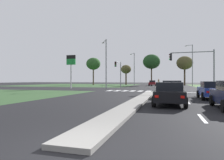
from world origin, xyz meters
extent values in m
plane|color=black|center=(0.00, 30.00, 0.00)|extent=(200.00, 200.00, 0.00)
cube|color=#2D4C28|center=(-25.50, 54.50, 0.00)|extent=(35.00, 35.00, 0.01)
cube|color=gray|center=(0.00, 11.00, 0.07)|extent=(1.20, 22.00, 0.14)
cube|color=gray|center=(0.00, 55.00, 0.07)|extent=(1.20, 36.00, 0.14)
cube|color=silver|center=(3.50, 5.04, 0.01)|extent=(0.14, 2.00, 0.01)
cube|color=silver|center=(3.50, 11.04, 0.01)|extent=(0.14, 2.00, 0.01)
cube|color=silver|center=(3.50, 17.04, 0.01)|extent=(0.14, 2.00, 0.01)
cube|color=silver|center=(3.80, 23.00, 0.01)|extent=(6.40, 0.50, 0.01)
cube|color=silver|center=(-6.40, 24.80, 0.01)|extent=(0.70, 2.80, 0.01)
cube|color=silver|center=(-5.25, 24.80, 0.01)|extent=(0.70, 2.80, 0.01)
cube|color=silver|center=(-4.10, 24.80, 0.01)|extent=(0.70, 2.80, 0.01)
cube|color=silver|center=(-2.95, 24.80, 0.01)|extent=(0.70, 2.80, 0.01)
cube|color=silver|center=(-1.80, 24.80, 0.01)|extent=(0.70, 2.80, 0.01)
cube|color=silver|center=(-0.65, 24.80, 0.01)|extent=(0.70, 2.80, 0.01)
cube|color=#BCAD8E|center=(2.43, 15.49, 0.67)|extent=(1.81, 4.15, 0.71)
cube|color=black|center=(2.43, 15.34, 1.29)|extent=(1.59, 1.91, 0.52)
cube|color=red|center=(1.75, 13.40, 0.74)|extent=(0.20, 0.04, 0.14)
cube|color=red|center=(3.12, 13.40, 0.74)|extent=(0.20, 0.04, 0.14)
cylinder|color=black|center=(1.53, 16.82, 0.32)|extent=(0.22, 0.64, 0.64)
cylinder|color=black|center=(3.34, 16.82, 0.32)|extent=(0.22, 0.64, 0.64)
cylinder|color=black|center=(1.53, 14.16, 0.32)|extent=(0.22, 0.64, 0.64)
cylinder|color=black|center=(3.34, 14.16, 0.32)|extent=(0.22, 0.64, 0.64)
cube|color=#A31919|center=(9.77, 27.88, 0.66)|extent=(4.37, 1.79, 0.69)
cylinder|color=black|center=(8.38, 26.99, 0.32)|extent=(0.64, 0.22, 0.64)
cylinder|color=black|center=(8.38, 28.78, 0.32)|extent=(0.64, 0.22, 0.64)
cube|color=black|center=(2.20, 9.38, 0.63)|extent=(1.77, 4.22, 0.62)
cube|color=black|center=(2.20, 9.23, 1.20)|extent=(1.56, 1.94, 0.52)
cube|color=red|center=(1.53, 7.25, 0.69)|extent=(0.20, 0.04, 0.14)
cube|color=red|center=(2.88, 7.25, 0.69)|extent=(0.20, 0.04, 0.14)
cylinder|color=black|center=(1.32, 10.74, 0.32)|extent=(0.22, 0.64, 0.64)
cylinder|color=black|center=(3.09, 10.74, 0.32)|extent=(0.22, 0.64, 0.64)
cylinder|color=black|center=(1.32, 8.03, 0.32)|extent=(0.22, 0.64, 0.64)
cylinder|color=black|center=(3.09, 8.03, 0.32)|extent=(0.22, 0.64, 0.64)
cube|color=maroon|center=(-2.38, 54.17, 0.66)|extent=(1.82, 4.46, 0.68)
cube|color=black|center=(-2.38, 54.32, 1.26)|extent=(1.61, 2.05, 0.52)
cube|color=red|center=(-1.69, 56.42, 0.73)|extent=(0.20, 0.04, 0.14)
cube|color=red|center=(-3.08, 56.42, 0.73)|extent=(0.20, 0.04, 0.14)
cylinder|color=black|center=(-1.47, 52.74, 0.32)|extent=(0.22, 0.64, 0.64)
cylinder|color=black|center=(-3.30, 52.74, 0.32)|extent=(0.22, 0.64, 0.64)
cylinder|color=black|center=(-1.47, 55.60, 0.32)|extent=(0.22, 0.64, 0.64)
cylinder|color=black|center=(-3.30, 55.60, 0.32)|extent=(0.22, 0.64, 0.64)
cube|color=navy|center=(5.66, 14.34, 0.64)|extent=(1.81, 4.23, 0.65)
cube|color=black|center=(5.66, 14.19, 1.23)|extent=(1.59, 1.95, 0.52)
cube|color=red|center=(4.97, 12.21, 0.71)|extent=(0.20, 0.04, 0.14)
cylinder|color=black|center=(4.75, 15.70, 0.32)|extent=(0.22, 0.64, 0.64)
cylinder|color=black|center=(6.56, 15.70, 0.32)|extent=(0.22, 0.64, 0.64)
cylinder|color=black|center=(4.75, 12.99, 0.32)|extent=(0.22, 0.64, 0.64)
cylinder|color=black|center=(4.78, 9.85, 0.32)|extent=(0.22, 0.64, 0.64)
cylinder|color=black|center=(4.78, 6.96, 0.32)|extent=(0.22, 0.64, 0.64)
cylinder|color=gray|center=(-7.60, 36.60, 2.71)|extent=(0.18, 0.18, 5.41)
cylinder|color=gray|center=(-7.60, 34.54, 5.16)|extent=(0.12, 4.12, 0.12)
cube|color=black|center=(-7.60, 32.48, 4.64)|extent=(0.32, 0.26, 0.95)
sphere|color=#360503|center=(-7.60, 32.32, 4.94)|extent=(0.20, 0.20, 0.20)
sphere|color=#3A2405|center=(-7.60, 32.32, 4.64)|extent=(0.20, 0.20, 0.20)
sphere|color=green|center=(-7.60, 32.32, 4.34)|extent=(0.20, 0.20, 0.20)
cylinder|color=gray|center=(7.60, 23.40, 2.72)|extent=(0.18, 0.18, 5.44)
cylinder|color=gray|center=(5.02, 23.40, 5.19)|extent=(5.16, 0.12, 0.12)
cube|color=black|center=(2.44, 23.40, 4.67)|extent=(0.26, 0.32, 0.95)
sphere|color=#360503|center=(2.28, 23.40, 4.97)|extent=(0.20, 0.20, 0.20)
sphere|color=#3A2405|center=(2.28, 23.40, 4.67)|extent=(0.20, 0.20, 0.20)
sphere|color=green|center=(2.28, 23.40, 4.37)|extent=(0.20, 0.20, 0.20)
cylinder|color=gray|center=(-8.12, 28.24, 4.28)|extent=(0.20, 0.20, 8.57)
cylinder|color=gray|center=(-8.69, 29.15, 8.47)|extent=(1.21, 1.88, 0.10)
ellipsoid|color=#B2B2A8|center=(-9.25, 30.06, 8.37)|extent=(0.56, 0.28, 0.20)
cylinder|color=gray|center=(8.12, 51.86, 5.47)|extent=(0.20, 0.20, 10.94)
cylinder|color=gray|center=(7.33, 52.13, 10.84)|extent=(1.63, 0.63, 0.10)
ellipsoid|color=#B2B2A8|center=(6.53, 52.40, 10.74)|extent=(0.56, 0.28, 0.20)
cylinder|color=gray|center=(-8.12, 56.67, 5.02)|extent=(0.20, 0.20, 10.03)
cylinder|color=gray|center=(-8.84, 57.59, 9.93)|extent=(1.51, 1.91, 0.10)
ellipsoid|color=#B2B2A8|center=(-9.56, 58.52, 9.83)|extent=(0.56, 0.28, 0.20)
cylinder|color=#9E8966|center=(0.00, 40.90, 0.52)|extent=(0.16, 0.16, 0.75)
cylinder|color=#9E8966|center=(0.00, 40.90, 1.29)|extent=(0.34, 0.34, 0.79)
sphere|color=tan|center=(0.00, 40.90, 1.79)|extent=(0.22, 0.22, 0.22)
cylinder|color=silver|center=(-15.60, 29.82, 2.26)|extent=(0.24, 0.24, 4.52)
cube|color=#197F33|center=(-15.60, 29.82, 5.07)|extent=(1.80, 0.24, 1.10)
cube|color=black|center=(-15.60, 29.82, 5.97)|extent=(1.80, 0.24, 0.70)
cylinder|color=#423323|center=(-21.46, 56.15, 2.83)|extent=(0.41, 0.41, 5.66)
ellipsoid|color=#285123|center=(-21.46, 56.15, 6.92)|extent=(4.60, 4.60, 3.91)
cylinder|color=#423323|center=(-11.64, 61.02, 2.16)|extent=(0.47, 0.47, 4.31)
ellipsoid|color=#4C4728|center=(-11.64, 61.02, 5.25)|extent=(3.41, 3.41, 2.90)
cylinder|color=#423323|center=(-2.82, 56.04, 2.86)|extent=(0.36, 0.36, 5.72)
ellipsoid|color=#1E421E|center=(-2.82, 56.04, 7.12)|extent=(5.09, 5.09, 4.33)
cylinder|color=#423323|center=(6.72, 59.09, 2.73)|extent=(0.48, 0.48, 5.47)
ellipsoid|color=#4C4728|center=(6.72, 59.09, 6.77)|extent=(4.74, 4.74, 4.03)
camera|label=1|loc=(2.18, -3.85, 1.59)|focal=31.70mm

